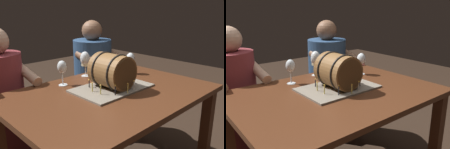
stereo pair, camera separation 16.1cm
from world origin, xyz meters
The scene contains 7 objects.
dining_table centered at (0.00, 0.00, 0.63)m, with size 1.32×0.94×0.73m.
barrel_cake centered at (0.04, 0.03, 0.84)m, with size 0.51×0.34×0.25m.
wine_glass_rose centered at (0.41, 0.19, 0.85)m, with size 0.07×0.07×0.17m.
wine_glass_white centered at (0.10, 0.39, 0.86)m, with size 0.08×0.08×0.20m.
wine_glass_empty centered at (-0.15, 0.32, 0.86)m, with size 0.07×0.07×0.18m.
person_seated_left centered at (-0.45, 0.70, 0.52)m, with size 0.38×0.47×1.13m.
person_seated_right centered at (0.45, 0.70, 0.54)m, with size 0.40×0.48×1.14m.
Camera 2 is at (-0.93, -1.17, 1.28)m, focal length 38.82 mm.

